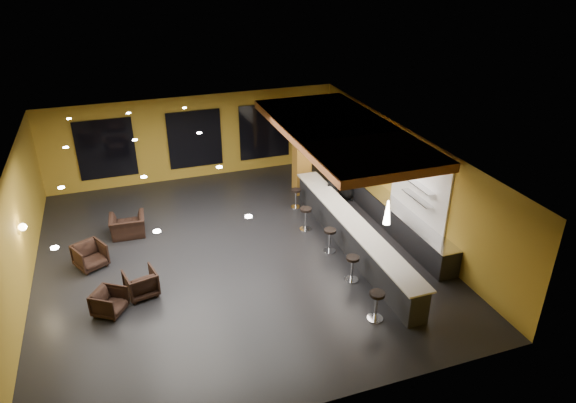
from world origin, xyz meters
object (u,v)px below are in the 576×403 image
object	(u,v)px
bar_stool_0	(377,302)
armchair_b	(141,283)
armchair_d	(128,226)
pendant_0	(387,212)
pendant_2	(318,150)
bar_stool_4	(296,196)
bar_stool_3	(306,216)
staff_a	(333,192)
armchair_a	(109,302)
staff_c	(348,177)
bar_stool_2	(330,237)
staff_b	(344,179)
armchair_c	(90,256)
bar_counter	(352,236)
prep_counter	(398,221)
column	(302,151)
bar_stool_1	(352,265)
pendant_1	(348,177)

from	to	relation	value
bar_stool_0	armchair_b	bearing A→B (deg)	151.31
armchair_d	pendant_0	bearing A→B (deg)	145.15
pendant_2	bar_stool_4	size ratio (longest dim) A/B	0.94
armchair_d	bar_stool_3	xyz separation A→B (m)	(5.83, -1.60, 0.16)
staff_a	bar_stool_3	distance (m)	1.73
bar_stool_4	pendant_2	bearing A→B (deg)	-30.48
pendant_0	bar_stool_4	size ratio (longest dim) A/B	0.94
armchair_a	armchair_b	world-z (taller)	armchair_b
staff_c	bar_stool_4	size ratio (longest dim) A/B	2.40
pendant_2	staff_c	distance (m)	2.11
staff_a	armchair_a	world-z (taller)	staff_a
pendant_0	armchair_a	bearing A→B (deg)	170.86
armchair_b	bar_stool_2	xyz separation A→B (m)	(5.91, 0.36, 0.13)
armchair_a	bar_stool_4	distance (m)	8.01
staff_b	armchair_d	distance (m)	8.13
armchair_c	bar_stool_2	xyz separation A→B (m)	(7.25, -1.59, 0.12)
armchair_b	armchair_c	xyz separation A→B (m)	(-1.34, 1.95, 0.01)
bar_counter	pendant_0	world-z (taller)	pendant_0
bar_counter	armchair_d	bearing A→B (deg)	153.98
armchair_a	bar_stool_3	world-z (taller)	bar_stool_3
prep_counter	bar_stool_3	size ratio (longest dim) A/B	7.27
staff_a	armchair_b	world-z (taller)	staff_a
column	armchair_a	xyz separation A→B (m)	(-7.50, -5.39, -1.40)
pendant_0	staff_b	size ratio (longest dim) A/B	0.43
pendant_0	pendant_2	world-z (taller)	same
bar_stool_2	bar_stool_4	size ratio (longest dim) A/B	1.07
bar_stool_1	armchair_d	bearing A→B (deg)	141.08
staff_b	staff_c	bearing A→B (deg)	-46.74
armchair_b	bar_stool_2	distance (m)	5.92
staff_b	armchair_d	size ratio (longest dim) A/B	1.43
staff_b	staff_c	world-z (taller)	staff_c
prep_counter	staff_c	distance (m)	3.03
staff_c	staff_b	bearing A→B (deg)	167.35
armchair_c	armchair_a	bearing A→B (deg)	-106.53
armchair_c	bar_stool_0	bearing A→B (deg)	-62.82
staff_b	bar_stool_2	size ratio (longest dim) A/B	2.05
pendant_0	staff_c	distance (m)	5.82
pendant_0	armchair_b	distance (m)	7.13
armchair_b	bar_stool_4	bearing A→B (deg)	-161.31
column	bar_stool_3	world-z (taller)	column
bar_counter	armchair_a	xyz separation A→B (m)	(-7.50, -0.79, -0.15)
pendant_2	bar_stool_1	xyz separation A→B (m)	(-0.73, -4.57, -1.83)
prep_counter	pendant_2	bearing A→B (deg)	128.66
prep_counter	armchair_d	distance (m)	9.20
staff_b	bar_stool_0	distance (m)	7.27
pendant_1	bar_stool_0	xyz separation A→B (m)	(-0.91, -3.87, -1.81)
pendant_1	pendant_0	bearing A→B (deg)	-90.00
pendant_1	bar_stool_0	size ratio (longest dim) A/B	0.83
staff_b	armchair_b	size ratio (longest dim) A/B	1.94
pendant_1	armchair_c	world-z (taller)	pendant_1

